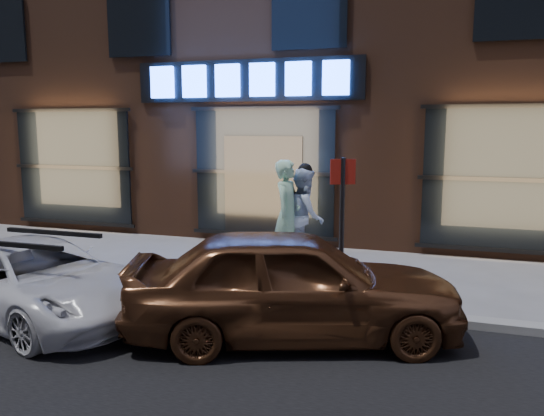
{
  "coord_description": "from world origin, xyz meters",
  "views": [
    {
      "loc": [
        3.71,
        -7.16,
        2.65
      ],
      "look_at": [
        0.94,
        1.6,
        1.2
      ],
      "focal_mm": 35.0,
      "sensor_mm": 36.0,
      "label": 1
    }
  ],
  "objects": [
    {
      "name": "gold_sedan",
      "position": [
        2.05,
        -1.04,
        0.7
      ],
      "size": [
        4.43,
        2.89,
        1.4
      ],
      "primitive_type": "imported",
      "rotation": [
        0.0,
        0.0,
        1.9
      ],
      "color": "brown",
      "rests_on": "ground"
    },
    {
      "name": "curb",
      "position": [
        0.0,
        0.0,
        0.06
      ],
      "size": [
        60.0,
        0.25,
        0.12
      ],
      "primitive_type": "cube",
      "color": "gray",
      "rests_on": "ground"
    },
    {
      "name": "man_cap",
      "position": [
        1.3,
        2.53,
        0.92
      ],
      "size": [
        0.96,
        1.08,
        1.85
      ],
      "primitive_type": "imported",
      "rotation": [
        0.0,
        0.0,
        1.91
      ],
      "color": "white",
      "rests_on": "ground"
    },
    {
      "name": "white_suv",
      "position": [
        -1.53,
        -1.4,
        0.53
      ],
      "size": [
        4.19,
        2.84,
        1.07
      ],
      "primitive_type": "imported",
      "rotation": [
        0.0,
        0.0,
        1.27
      ],
      "color": "white",
      "rests_on": "ground"
    },
    {
      "name": "man_bowtie",
      "position": [
        1.04,
        2.26,
        1.0
      ],
      "size": [
        0.56,
        0.78,
        2.01
      ],
      "primitive_type": "imported",
      "rotation": [
        0.0,
        0.0,
        1.46
      ],
      "color": "#A5D9AD",
      "rests_on": "ground"
    },
    {
      "name": "sign_post",
      "position": [
        2.44,
        0.1,
        1.33
      ],
      "size": [
        0.34,
        0.15,
        2.2
      ],
      "rotation": [
        0.0,
        0.0,
        0.37
      ],
      "color": "#262628",
      "rests_on": "ground"
    },
    {
      "name": "ground",
      "position": [
        0.0,
        0.0,
        0.0
      ],
      "size": [
        90.0,
        90.0,
        0.0
      ],
      "primitive_type": "plane",
      "color": "slate",
      "rests_on": "ground"
    },
    {
      "name": "storefront_building",
      "position": [
        -0.0,
        7.99,
        5.15
      ],
      "size": [
        30.2,
        8.28,
        10.3
      ],
      "color": "#54301E",
      "rests_on": "ground"
    }
  ]
}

